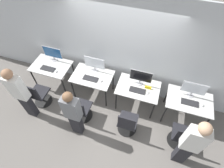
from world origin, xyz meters
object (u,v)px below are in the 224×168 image
Objects in this scene: person_left at (73,113)px; monitor_left at (94,64)px; mouse_far_left at (56,71)px; person_far_left at (20,93)px; mouse_right at (148,93)px; office_chair_right at (127,124)px; office_chair_far_left at (39,95)px; mouse_left at (101,81)px; keyboard_far_right at (190,103)px; office_chair_left at (81,110)px; monitor_far_left at (53,53)px; office_chair_far_right at (181,137)px; monitor_right at (141,77)px; keyboard_right at (137,90)px; keyboard_far_left at (48,69)px; mouse_far_right at (203,105)px; monitor_far_right at (194,89)px; person_far_right at (191,144)px; keyboard_left at (91,79)px.

monitor_left is at bearing 92.37° from person_left.
person_far_left reaches higher than mouse_far_left.
monitor_left reaches higher than mouse_right.
person_far_left is 1.90× the size of office_chair_right.
office_chair_right is (2.46, -0.06, 0.00)m from office_chair_far_left.
mouse_left is 0.23× the size of keyboard_far_right.
office_chair_left is at bearing -153.52° from mouse_right.
office_chair_far_right is (3.66, -1.00, -0.64)m from monitor_far_left.
monitor_left is 2.49m from keyboard_far_right.
mouse_left is 0.10× the size of office_chair_right.
mouse_left is (1.58, 1.04, -0.16)m from person_far_left.
office_chair_right is at bearing -177.04° from office_chair_far_right.
monitor_left reaches higher than office_chair_far_left.
keyboard_right is (0.00, -0.24, -0.24)m from monitor_right.
keyboard_far_left is at bearing -179.15° from mouse_right.
monitor_right is 1.27m from keyboard_far_right.
office_chair_left is at bearing -35.08° from mouse_far_left.
keyboard_right is (1.23, 0.73, 0.40)m from office_chair_left.
monitor_right is at bearing 142.97° from office_chair_far_right.
monitor_far_right is at bearing 143.22° from mouse_far_right.
mouse_far_left is 3.70m from mouse_far_right.
person_far_left is (-0.04, -0.37, 0.56)m from office_chair_far_left.
person_far_right is (2.41, 0.07, 0.07)m from person_left.
monitor_left is 0.35× the size of person_left.
monitor_far_left is at bearing 164.49° from keyboard_left.
monitor_right is (1.23, 0.25, 0.24)m from keyboard_left.
keyboard_left is 0.44× the size of office_chair_left.
office_chair_far_left is 0.53× the size of person_far_left.
person_far_left is at bearing -159.50° from mouse_right.
mouse_left is (0.29, 0.01, 0.01)m from keyboard_left.
person_left is 3.99× the size of keyboard_right.
keyboard_far_left is 3.71m from monitor_far_right.
mouse_right reaches higher than keyboard_left.
monitor_far_right reaches higher than keyboard_left.
monitor_left is at bearing 132.34° from mouse_left.
person_far_right reaches higher than monitor_right.
keyboard_far_right is (1.26, 0.76, 0.40)m from office_chair_right.
person_left is (1.35, -0.06, -0.07)m from person_far_left.
monitor_far_right is at bearing 37.95° from office_chair_right.
person_far_right is at bearing -39.86° from keyboard_right.
mouse_right is 1.23m from office_chair_far_right.
keyboard_far_left is at bearing -178.60° from keyboard_left.
person_far_right is (2.46, -0.30, 0.56)m from office_chair_left.
office_chair_far_left is at bearing -165.02° from keyboard_right.
mouse_left is at bearing -12.39° from monitor_far_left.
mouse_right is at bearing 26.48° from office_chair_left.
person_far_left is 3.91m from keyboard_far_right.
person_far_right is at bearing -89.81° from monitor_far_right.
person_far_left is at bearing -164.24° from keyboard_far_right.
office_chair_far_left is 3.88m from monitor_far_right.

